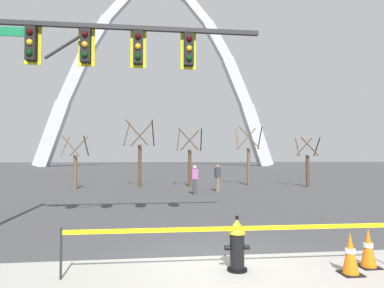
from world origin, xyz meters
TOP-DOWN VIEW (x-y plane):
  - ground_plane at (0.00, 0.00)m, footprint 240.00×240.00m
  - fire_hydrant at (0.21, -0.61)m, footprint 0.46×0.48m
  - caution_tape_barrier at (0.15, -0.73)m, footprint 6.00×0.12m
  - traffic_cone_by_hydrant at (2.13, -1.04)m, footprint 0.36×0.36m
  - traffic_cone_mid_sidewalk at (2.68, -0.72)m, footprint 0.36×0.36m
  - traffic_signal_gantry at (-3.53, 2.66)m, footprint 7.82×0.44m
  - monument_arch at (-0.00, 66.02)m, footprint 50.45×2.69m
  - tree_far_left at (-6.14, 15.59)m, footprint 1.58×1.59m
  - tree_left_mid at (-2.13, 16.55)m, footprint 2.08×2.09m
  - tree_center_left at (1.29, 16.54)m, footprint 1.84×1.85m
  - tree_center_right at (5.65, 17.21)m, footprint 1.94×1.95m
  - tree_right_mid at (9.33, 15.53)m, footprint 1.58×1.59m
  - pedestrian_walking_left at (1.01, 11.64)m, footprint 0.37×0.25m
  - pedestrian_standing_center at (2.57, 13.10)m, footprint 0.39×0.33m

SIDE VIEW (x-z plane):
  - ground_plane at x=0.00m, z-range 0.00..0.00m
  - traffic_cone_by_hydrant at x=2.13m, z-range -0.01..0.72m
  - traffic_cone_mid_sidewalk at x=2.68m, z-range -0.01..0.72m
  - fire_hydrant at x=0.21m, z-range -0.03..0.96m
  - caution_tape_barrier at x=0.15m, z-range 0.18..1.05m
  - pedestrian_walking_left at x=1.01m, z-range 0.02..1.61m
  - pedestrian_standing_center at x=2.57m, z-range 0.02..1.61m
  - tree_right_mid at x=9.33m, z-range -0.19..3.21m
  - tree_far_left at x=-6.14m, z-range -0.19..3.21m
  - tree_center_left at x=1.29m, z-range -0.22..3.76m
  - tree_center_right at x=5.65m, z-range -0.23..3.98m
  - tree_left_mid at x=-2.13m, z-range -0.25..4.26m
  - traffic_signal_gantry at x=-3.53m, z-range 1.40..7.40m
  - monument_arch at x=0.00m, z-range -2.37..38.01m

